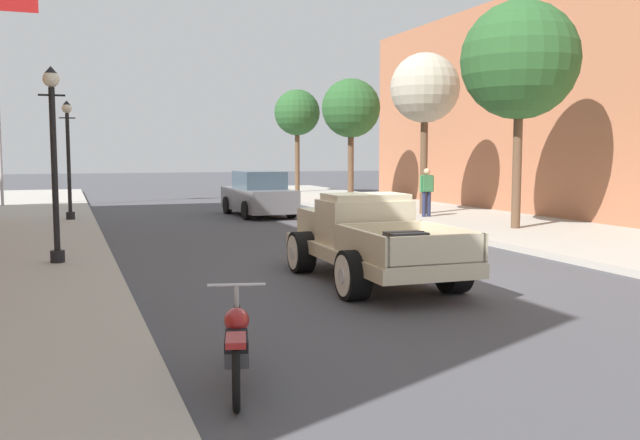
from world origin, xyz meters
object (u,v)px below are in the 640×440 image
at_px(pedestrian_sidewalk_right, 427,189).
at_px(street_tree_nearest, 520,61).
at_px(motorcycle_parked, 237,342).
at_px(street_tree_third, 351,109).
at_px(street_lamp_near, 54,150).
at_px(hotrod_truck_cream, 366,239).
at_px(street_tree_second, 425,89).
at_px(street_tree_farthest, 297,113).
at_px(street_lamp_far, 68,151).
at_px(flagpole, 3,67).
at_px(car_background_grey, 258,195).

xyz_separation_m(pedestrian_sidewalk_right, street_tree_nearest, (0.65, -4.09, 3.83)).
distance_m(motorcycle_parked, street_tree_third, 24.29).
xyz_separation_m(motorcycle_parked, street_lamp_near, (-1.74, 7.97, 1.94)).
relative_size(hotrod_truck_cream, street_tree_nearest, 0.77).
bearing_deg(hotrod_truck_cream, pedestrian_sidewalk_right, 55.53).
distance_m(street_lamp_near, street_tree_second, 14.38).
relative_size(motorcycle_parked, street_tree_farthest, 0.37).
distance_m(street_lamp_far, flagpole, 8.30).
relative_size(street_lamp_far, street_tree_farthest, 0.68).
xyz_separation_m(motorcycle_parked, street_tree_second, (10.45, 15.27, 4.11)).
distance_m(street_lamp_near, street_tree_third, 18.33).
relative_size(street_lamp_far, street_tree_second, 0.68).
height_order(street_lamp_far, street_tree_third, street_tree_third).
height_order(pedestrian_sidewalk_right, street_lamp_near, street_lamp_near).
height_order(car_background_grey, pedestrian_sidewalk_right, pedestrian_sidewalk_right).
xyz_separation_m(street_lamp_near, street_tree_third, (12.06, 13.69, 1.85)).
xyz_separation_m(hotrod_truck_cream, street_tree_second, (6.86, 10.39, 3.80)).
xyz_separation_m(flagpole, street_tree_farthest, (14.42, 5.62, -1.27)).
distance_m(hotrod_truck_cream, motorcycle_parked, 6.08).
bearing_deg(car_background_grey, flagpole, 143.60).
relative_size(motorcycle_parked, street_tree_second, 0.37).
distance_m(street_lamp_near, street_tree_farthest, 25.54).
distance_m(street_tree_nearest, street_tree_third, 11.57).
distance_m(car_background_grey, street_tree_nearest, 10.51).
distance_m(hotrod_truck_cream, street_tree_third, 18.40).
bearing_deg(pedestrian_sidewalk_right, street_lamp_far, 164.50).
xyz_separation_m(hotrod_truck_cream, car_background_grey, (1.53, 13.15, 0.01)).
distance_m(flagpole, street_tree_nearest, 20.42).
relative_size(hotrod_truck_cream, street_tree_farthest, 0.88).
height_order(car_background_grey, flagpole, flagpole).
bearing_deg(car_background_grey, street_tree_nearest, -55.09).
bearing_deg(street_tree_third, street_tree_farthest, 87.66).
bearing_deg(street_tree_farthest, hotrod_truck_cream, -105.61).
bearing_deg(street_lamp_far, motorcycle_parked, -85.35).
bearing_deg(street_lamp_far, street_tree_third, 20.09).
relative_size(street_lamp_near, street_tree_farthest, 0.68).
xyz_separation_m(street_lamp_far, street_tree_nearest, (12.06, -7.25, 2.53)).
bearing_deg(hotrod_truck_cream, street_tree_farthest, 74.39).
relative_size(motorcycle_parked, street_tree_third, 0.38).
distance_m(street_tree_third, street_tree_farthest, 8.54).
relative_size(motorcycle_parked, flagpole, 0.23).
height_order(motorcycle_parked, street_tree_second, street_tree_second).
relative_size(car_background_grey, street_lamp_far, 1.13).
bearing_deg(flagpole, pedestrian_sidewalk_right, -37.03).
bearing_deg(street_tree_farthest, car_background_grey, -114.52).
xyz_separation_m(motorcycle_parked, pedestrian_sidewalk_right, (9.99, 14.21, 0.64)).
xyz_separation_m(pedestrian_sidewalk_right, street_tree_third, (0.32, 7.45, 3.15)).
bearing_deg(street_lamp_near, street_lamp_far, 88.00).
height_order(street_tree_nearest, street_tree_third, street_tree_nearest).
relative_size(street_lamp_near, street_lamp_far, 1.00).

